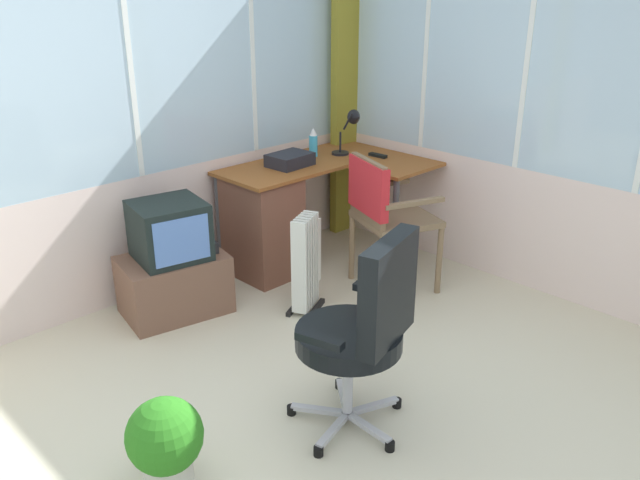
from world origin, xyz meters
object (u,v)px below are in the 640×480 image
(paper_tray, at_px, (290,160))
(tv_on_stand, at_px, (173,265))
(desk_lamp, at_px, (352,125))
(potted_plant, at_px, (165,441))
(wooden_armchair, at_px, (381,206))
(spray_bottle, at_px, (313,143))
(desk, at_px, (272,217))
(office_chair, at_px, (364,323))
(tv_remote, at_px, (378,155))
(space_heater, at_px, (307,262))

(paper_tray, xyz_separation_m, tv_on_stand, (-1.05, -0.06, -0.47))
(paper_tray, bearing_deg, desk_lamp, -8.26)
(potted_plant, bearing_deg, desk_lamp, 27.04)
(tv_on_stand, distance_m, potted_plant, 1.58)
(wooden_armchair, bearing_deg, spray_bottle, 78.07)
(potted_plant, bearing_deg, desk, 37.68)
(office_chair, bearing_deg, paper_tray, 57.47)
(desk, xyz_separation_m, paper_tray, (0.20, 0.01, 0.38))
(tv_remote, height_order, office_chair, office_chair)
(desk, relative_size, desk_lamp, 4.03)
(office_chair, bearing_deg, potted_plant, 160.31)
(space_heater, bearing_deg, desk, 69.42)
(space_heater, bearing_deg, wooden_armchair, -14.18)
(spray_bottle, distance_m, wooden_armchair, 0.88)
(office_chair, bearing_deg, tv_on_stand, 89.53)
(office_chair, relative_size, space_heater, 1.54)
(paper_tray, bearing_deg, office_chair, -122.53)
(tv_on_stand, xyz_separation_m, space_heater, (0.63, -0.56, -0.00))
(spray_bottle, height_order, tv_on_stand, spray_bottle)
(wooden_armchair, xyz_separation_m, office_chair, (-1.20, -0.92, -0.04))
(potted_plant, bearing_deg, tv_on_stand, 55.80)
(wooden_armchair, relative_size, potted_plant, 2.20)
(desk, bearing_deg, paper_tray, 3.62)
(desk_lamp, height_order, space_heater, desk_lamp)
(desk_lamp, xyz_separation_m, office_chair, (-1.63, -1.59, -0.41))
(tv_on_stand, bearing_deg, potted_plant, -124.20)
(desk, relative_size, potted_plant, 3.27)
(paper_tray, distance_m, office_chair, 2.00)
(spray_bottle, xyz_separation_m, space_heater, (-0.72, -0.69, -0.53))
(tv_remote, xyz_separation_m, potted_plant, (-2.58, -1.08, -0.53))
(wooden_armchair, height_order, potted_plant, wooden_armchair)
(desk, distance_m, desk_lamp, 0.95)
(wooden_armchair, bearing_deg, desk, 113.60)
(spray_bottle, bearing_deg, tv_on_stand, -174.63)
(desk, xyz_separation_m, tv_remote, (0.83, -0.27, 0.35))
(office_chair, bearing_deg, wooden_armchair, 37.60)
(tv_on_stand, bearing_deg, paper_tray, 3.05)
(desk, xyz_separation_m, desk_lamp, (0.76, -0.07, 0.56))
(office_chair, distance_m, potted_plant, 0.99)
(spray_bottle, height_order, wooden_armchair, spray_bottle)
(tv_remote, bearing_deg, desk_lamp, 107.65)
(desk, height_order, office_chair, office_chair)
(desk, relative_size, tv_remote, 9.22)
(desk_lamp, xyz_separation_m, paper_tray, (-0.57, 0.08, -0.17))
(wooden_armchair, xyz_separation_m, potted_plant, (-2.07, -0.61, -0.38))
(desk_lamp, relative_size, space_heater, 0.53)
(tv_remote, height_order, space_heater, tv_remote)
(potted_plant, bearing_deg, office_chair, -19.69)
(potted_plant, bearing_deg, paper_tray, 35.04)
(desk, distance_m, paper_tray, 0.43)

